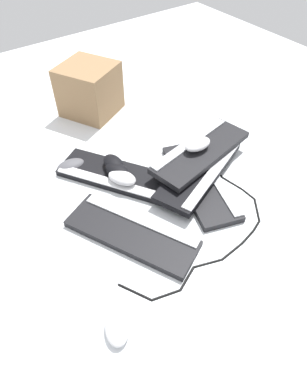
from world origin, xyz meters
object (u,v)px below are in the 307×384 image
at_px(mouse_0, 198,144).
at_px(cardboard_box, 89,90).
at_px(mouse_5, 121,178).
at_px(keyboard_1, 132,233).
at_px(keyboard_3, 200,171).
at_px(mouse_1, 114,163).
at_px(mouse_4, 118,326).
at_px(keyboard_0, 115,176).
at_px(mouse_2, 118,170).
at_px(keyboard_2, 200,181).
at_px(keyboard_4, 200,151).
at_px(mouse_3, 71,166).

bearing_deg(mouse_0, cardboard_box, -76.21).
relative_size(mouse_0, mouse_5, 1.00).
xyz_separation_m(keyboard_1, keyboard_3, (0.07, -0.35, 0.03)).
bearing_deg(keyboard_3, mouse_0, -30.95).
xyz_separation_m(mouse_1, mouse_4, (-0.53, 0.31, -0.03)).
distance_m(keyboard_0, mouse_4, 0.59).
relative_size(keyboard_1, cardboard_box, 2.00).
relative_size(keyboard_0, keyboard_1, 0.98).
bearing_deg(mouse_5, mouse_0, -129.15).
bearing_deg(mouse_1, keyboard_1, -17.56).
height_order(keyboard_3, mouse_5, mouse_5).
bearing_deg(mouse_2, mouse_1, 152.90).
distance_m(keyboard_2, keyboard_4, 0.12).
bearing_deg(cardboard_box, mouse_1, 161.82).
relative_size(mouse_4, mouse_5, 1.00).
relative_size(mouse_1, mouse_3, 1.00).
bearing_deg(mouse_3, cardboard_box, -122.88).
relative_size(keyboard_2, mouse_3, 4.23).
relative_size(keyboard_3, mouse_1, 4.22).
height_order(keyboard_2, mouse_3, mouse_3).
relative_size(keyboard_4, mouse_1, 4.18).
bearing_deg(cardboard_box, keyboard_0, 161.44).
xyz_separation_m(keyboard_4, mouse_3, (0.28, 0.42, -0.05)).
height_order(keyboard_2, mouse_5, mouse_5).
bearing_deg(mouse_1, mouse_4, -27.38).
xyz_separation_m(mouse_0, mouse_1, (0.15, 0.28, -0.06)).
bearing_deg(keyboard_4, keyboard_1, 107.96).
relative_size(keyboard_0, mouse_5, 4.11).
xyz_separation_m(keyboard_3, mouse_2, (0.18, 0.25, 0.01)).
xyz_separation_m(keyboard_0, mouse_5, (-0.06, 0.01, 0.04)).
height_order(keyboard_2, mouse_1, mouse_1).
distance_m(keyboard_2, mouse_5, 0.30).
distance_m(keyboard_2, cardboard_box, 0.69).
xyz_separation_m(keyboard_3, mouse_3, (0.34, 0.37, -0.02)).
height_order(keyboard_4, mouse_2, keyboard_4).
distance_m(mouse_1, mouse_4, 0.62).
distance_m(mouse_0, cardboard_box, 0.61).
bearing_deg(keyboard_3, keyboard_1, 101.73).
distance_m(keyboard_1, keyboard_2, 0.35).
distance_m(mouse_3, mouse_4, 0.67).
bearing_deg(mouse_3, keyboard_2, 142.22).
bearing_deg(mouse_1, keyboard_2, 46.86).
relative_size(mouse_1, cardboard_box, 0.48).
distance_m(keyboard_3, cardboard_box, 0.67).
height_order(keyboard_2, keyboard_3, keyboard_3).
height_order(mouse_0, mouse_5, mouse_0).
distance_m(keyboard_3, keyboard_4, 0.08).
bearing_deg(mouse_1, mouse_5, -10.52).
height_order(keyboard_3, cardboard_box, cardboard_box).
xyz_separation_m(keyboard_1, keyboard_4, (0.13, -0.41, 0.06)).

